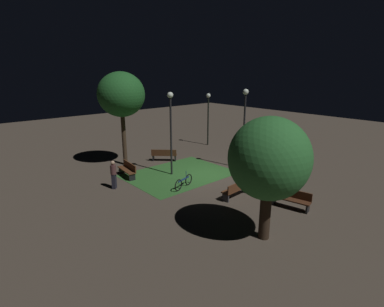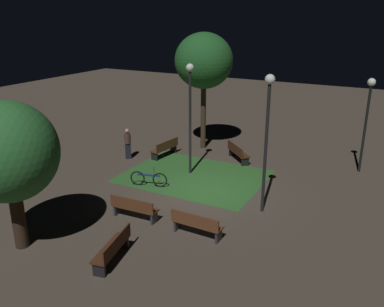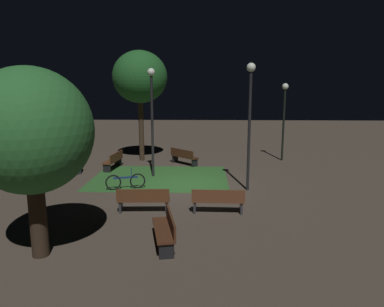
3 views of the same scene
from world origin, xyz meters
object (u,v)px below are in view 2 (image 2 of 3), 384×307
object	(u,v)px
tree_tall_center	(8,153)
bench_front_right	(165,148)
bench_near_trees	(113,248)
pedestrian	(128,143)
bench_path_side	(237,152)
tree_back_left	(204,61)
lamp_post_plaza_east	(190,102)
lamp_post_path_center	(267,123)
bicycle	(149,179)
bench_corner	(134,208)
bench_by_lamp	(196,224)
lamp_post_plaza_west	(368,109)

from	to	relation	value
tree_tall_center	bench_front_right	bearing A→B (deg)	92.82
bench_near_trees	pedestrian	bearing A→B (deg)	123.71
tree_tall_center	pedestrian	xyz separation A→B (m)	(-2.01, 8.50, -2.37)
bench_path_side	tree_back_left	bearing A→B (deg)	156.11
bench_path_side	pedestrian	xyz separation A→B (m)	(-5.14, -2.33, 0.37)
bench_path_side	pedestrian	world-z (taller)	pedestrian
bench_near_trees	tree_tall_center	bearing A→B (deg)	-167.45
tree_back_left	bench_front_right	bearing A→B (deg)	-115.88
lamp_post_plaza_east	lamp_post_path_center	world-z (taller)	lamp_post_path_center
bench_near_trees	lamp_post_path_center	world-z (taller)	lamp_post_path_center
bicycle	lamp_post_plaza_east	bearing A→B (deg)	68.54
lamp_post_path_center	bicycle	distance (m)	6.04
bench_front_right	bicycle	xyz separation A→B (m)	(1.41, -3.67, -0.14)
bench_front_right	bicycle	size ratio (longest dim) A/B	1.13
bench_corner	tree_tall_center	bearing A→B (deg)	-123.93
bench_by_lamp	bench_front_right	size ratio (longest dim) A/B	0.98
bench_corner	tree_tall_center	world-z (taller)	tree_tall_center
bench_by_lamp	tree_tall_center	bearing A→B (deg)	-145.86
tree_back_left	lamp_post_plaza_east	size ratio (longest dim) A/B	1.23
lamp_post_plaza_east	bicycle	bearing A→B (deg)	-111.46
lamp_post_path_center	bicycle	size ratio (longest dim) A/B	3.21
bench_corner	bench_by_lamp	size ratio (longest dim) A/B	1.00
tree_tall_center	lamp_post_plaza_east	xyz separation A→B (m)	(1.80, 8.21, 0.20)
bench_corner	lamp_post_plaza_east	xyz separation A→B (m)	(-0.36, 5.01, 2.94)
tree_tall_center	tree_back_left	world-z (taller)	tree_back_left
lamp_post_path_center	lamp_post_plaza_west	distance (m)	6.74
bench_corner	tree_back_left	distance (m)	9.86
bench_by_lamp	pedestrian	size ratio (longest dim) A/B	1.13
bench_path_side	bench_front_right	xyz separation A→B (m)	(-3.61, -1.15, 0.00)
bench_near_trees	lamp_post_plaza_west	distance (m)	13.05
bench_by_lamp	bicycle	size ratio (longest dim) A/B	1.11
bench_corner	lamp_post_path_center	xyz separation A→B (m)	(3.93, 2.85, 3.00)
bench_near_trees	lamp_post_plaza_west	size ratio (longest dim) A/B	0.42
bench_by_lamp	bench_front_right	bearing A→B (deg)	128.76
bench_front_right	lamp_post_plaza_west	bearing A→B (deg)	15.01
tree_back_left	tree_tall_center	bearing A→B (deg)	-92.98
bench_near_trees	lamp_post_plaza_east	distance (m)	8.18
tree_tall_center	tree_back_left	size ratio (longest dim) A/B	0.77
lamp_post_plaza_west	pedestrian	size ratio (longest dim) A/B	2.77
lamp_post_path_center	bench_path_side	bearing A→B (deg)	121.70
bench_corner	lamp_post_plaza_east	bearing A→B (deg)	94.06
bench_near_trees	lamp_post_plaza_west	xyz separation A→B (m)	(5.67, 11.47, 2.56)
bench_corner	pedestrian	bearing A→B (deg)	128.17
bench_path_side	bench_front_right	bearing A→B (deg)	-162.28
bench_path_side	tree_back_left	xyz separation A→B (m)	(-2.51, 1.11, 4.30)
bench_front_right	lamp_post_plaza_east	distance (m)	3.99
bench_corner	tree_back_left	world-z (taller)	tree_back_left
lamp_post_path_center	pedestrian	bearing A→B (deg)	163.18
lamp_post_path_center	bench_by_lamp	bearing A→B (deg)	-115.59
tree_back_left	lamp_post_plaza_west	size ratio (longest dim) A/B	1.41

